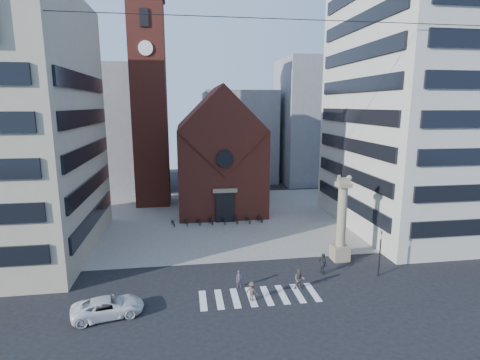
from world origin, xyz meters
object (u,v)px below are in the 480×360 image
lion_column (341,227)px  traffic_light (380,252)px  pedestrian_2 (323,264)px  white_car (108,307)px  scooter_0 (173,222)px  pedestrian_0 (239,279)px  pedestrian_1 (299,279)px

lion_column → traffic_light: lion_column is taller
pedestrian_2 → white_car: bearing=91.8°
white_car → scooter_0: white_car is taller
scooter_0 → traffic_light: bearing=-57.2°
traffic_light → white_car: size_ratio=0.85×
white_car → pedestrian_0: bearing=-86.7°
pedestrian_2 → pedestrian_0: bearing=88.7°
pedestrian_0 → traffic_light: bearing=5.8°
traffic_light → scooter_0: bearing=137.5°
traffic_light → lion_column: bearing=116.5°
white_car → scooter_0: 20.79m
white_car → pedestrian_2: (18.17, 4.37, 0.27)m
lion_column → pedestrian_2: (-2.84, -2.79, -2.48)m
traffic_light → pedestrian_2: size_ratio=2.19×
lion_column → pedestrian_2: bearing=-135.5°
white_car → pedestrian_2: size_ratio=2.60×
traffic_light → pedestrian_1: (-7.88, -1.34, -1.38)m
pedestrian_0 → scooter_0: size_ratio=0.84×
scooter_0 → lion_column: bearing=-52.9°
lion_column → pedestrian_0: 11.96m
pedestrian_0 → lion_column: bearing=26.1°
lion_column → white_car: 22.37m
pedestrian_2 → scooter_0: 21.22m
lion_column → scooter_0: (-16.80, 13.19, -2.93)m
pedestrian_1 → pedestrian_2: size_ratio=0.92×
pedestrian_0 → pedestrian_1: 5.07m
lion_column → white_car: lion_column is taller
white_car → scooter_0: size_ratio=2.78×
lion_column → traffic_light: 4.62m
pedestrian_1 → scooter_0: 21.51m
white_car → pedestrian_0: pedestrian_0 is taller
white_car → pedestrian_0: 10.58m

